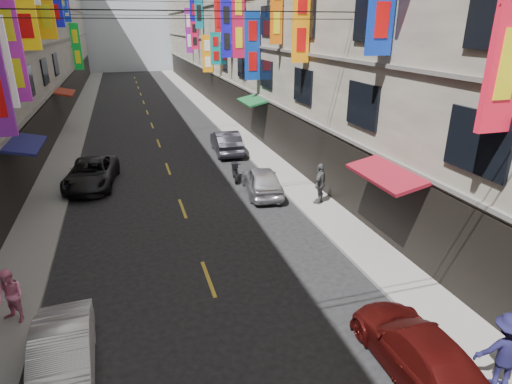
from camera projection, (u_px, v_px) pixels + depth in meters
sidewalk_left at (74, 130)px, 33.68m from camera, size 2.00×90.00×0.12m
sidewalk_right at (223, 120)px, 36.96m from camera, size 2.00×90.00×0.12m
building_row_right at (291, 2)px, 35.17m from camera, size 10.14×90.00×19.00m
haze_block at (125, 6)px, 75.86m from camera, size 18.00×8.00×22.00m
shop_signage at (145, 0)px, 25.39m from camera, size 14.00×55.00×12.51m
street_awnings at (145, 135)px, 19.66m from camera, size 13.99×35.20×0.41m
overhead_cables at (155, 2)px, 21.46m from camera, size 14.00×38.04×1.24m
lane_markings at (155, 134)px, 32.67m from camera, size 0.12×80.20×0.01m
scooter_far_right at (235, 172)px, 22.79m from camera, size 0.62×1.79×1.14m
car_left_mid at (62, 358)px, 9.78m from camera, size 1.46×3.80×1.24m
car_left_far at (91, 173)px, 21.80m from camera, size 2.84×5.12×1.36m
car_right_near at (418, 350)px, 10.04m from camera, size 1.76×4.22×1.22m
car_right_mid at (262, 180)px, 20.82m from camera, size 2.07×4.15×1.36m
car_right_far at (226, 142)px, 27.50m from camera, size 1.81×4.49×1.45m
pedestrian_lfar at (10, 296)px, 11.52m from camera, size 0.93×0.88×1.58m
pedestrian_rnear at (506, 351)px, 9.36m from camera, size 1.37×1.11×1.89m
pedestrian_rfar at (320, 183)px, 19.31m from camera, size 1.23×1.22×1.88m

